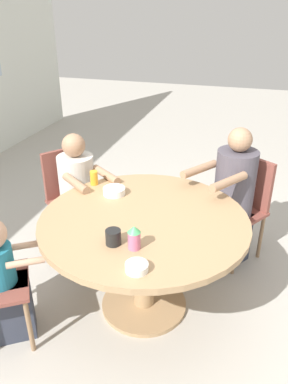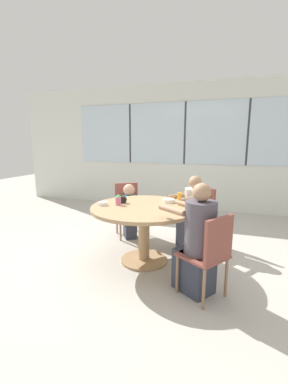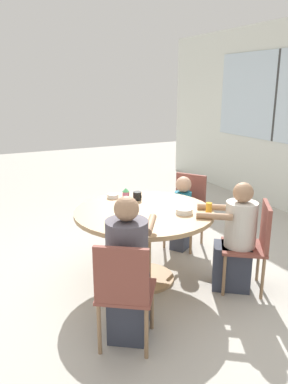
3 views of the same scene
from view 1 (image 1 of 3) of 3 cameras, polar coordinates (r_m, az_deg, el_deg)
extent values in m
plane|color=#B2ADA3|center=(2.81, 0.00, -16.83)|extent=(16.00, 16.00, 0.00)
cylinder|color=tan|center=(2.37, 0.00, -4.31)|extent=(1.33, 1.33, 0.04)
cylinder|color=tan|center=(2.58, 0.00, -11.27)|extent=(0.14, 0.14, 0.69)
cylinder|color=tan|center=(2.80, 0.00, -16.60)|extent=(0.60, 0.60, 0.03)
cube|color=brown|center=(3.22, -10.21, -1.72)|extent=(0.56, 0.56, 0.03)
cube|color=brown|center=(3.27, -12.01, 2.93)|extent=(0.33, 0.25, 0.42)
cylinder|color=#8C6B4C|center=(3.27, -5.86, -5.35)|extent=(0.03, 0.03, 0.41)
cylinder|color=#8C6B4C|center=(3.14, -11.18, -7.28)|extent=(0.03, 0.03, 0.41)
cylinder|color=#8C6B4C|center=(3.52, -8.79, -2.95)|extent=(0.03, 0.03, 0.41)
cylinder|color=#8C6B4C|center=(3.40, -13.79, -4.63)|extent=(0.03, 0.03, 0.41)
cube|color=brown|center=(3.12, 13.58, -3.07)|extent=(0.56, 0.56, 0.03)
cube|color=brown|center=(3.15, 16.04, 1.51)|extent=(0.24, 0.34, 0.42)
cylinder|color=#8C6B4C|center=(3.03, 13.64, -8.89)|extent=(0.03, 0.03, 0.41)
cylinder|color=#8C6B4C|center=(3.21, 8.89, -6.25)|extent=(0.03, 0.03, 0.41)
cylinder|color=#8C6B4C|center=(3.27, 17.36, -6.51)|extent=(0.03, 0.03, 0.41)
cylinder|color=#8C6B4C|center=(3.43, 12.75, -4.20)|extent=(0.03, 0.03, 0.41)
cylinder|color=#8C6B4C|center=(2.74, -17.26, -13.90)|extent=(0.03, 0.03, 0.41)
cylinder|color=#8C6B4C|center=(2.49, -17.07, -18.91)|extent=(0.03, 0.03, 0.41)
cube|color=#333847|center=(3.25, -9.11, -5.55)|extent=(0.41, 0.43, 0.43)
cylinder|color=beige|center=(3.09, -10.20, 1.68)|extent=(0.29, 0.29, 0.43)
sphere|color=#A37A5B|center=(2.97, -10.68, 7.02)|extent=(0.18, 0.18, 0.18)
cylinder|color=#A37A5B|center=(2.90, -5.83, 2.67)|extent=(0.24, 0.29, 0.06)
cylinder|color=#A37A5B|center=(2.79, -10.37, 1.31)|extent=(0.24, 0.29, 0.06)
cube|color=#333847|center=(3.15, 12.02, -6.89)|extent=(0.46, 0.44, 0.43)
cylinder|color=#4C4751|center=(2.96, 13.67, 1.30)|extent=(0.31, 0.31, 0.53)
sphere|color=#A37A5B|center=(2.83, 14.44, 7.73)|extent=(0.18, 0.18, 0.18)
cylinder|color=#A37A5B|center=(2.64, 12.81, 1.54)|extent=(0.32, 0.24, 0.06)
cylinder|color=#A37A5B|center=(2.80, 8.41, 3.46)|extent=(0.32, 0.24, 0.06)
cube|color=#333847|center=(2.61, -19.27, -16.30)|extent=(0.28, 0.29, 0.43)
cylinder|color=tan|center=(2.43, -17.66, -7.77)|extent=(0.15, 0.20, 0.04)
cylinder|color=tan|center=(2.29, -17.58, -10.21)|extent=(0.15, 0.20, 0.04)
cylinder|color=black|center=(2.10, -4.71, -6.87)|extent=(0.09, 0.09, 0.09)
torus|color=black|center=(2.14, -4.29, -6.24)|extent=(0.01, 0.06, 0.06)
cylinder|color=#CC668C|center=(2.06, -1.51, -7.36)|extent=(0.07, 0.07, 0.10)
cone|color=#4CB266|center=(2.02, -1.53, -5.69)|extent=(0.07, 0.07, 0.04)
cylinder|color=gold|center=(2.79, -7.64, 2.16)|extent=(0.06, 0.06, 0.11)
cylinder|color=white|center=(2.64, -4.57, 0.15)|extent=(0.16, 0.16, 0.05)
cylinder|color=white|center=(1.92, -1.12, -11.39)|extent=(0.12, 0.12, 0.04)
camera|label=2|loc=(3.78, 56.21, 8.81)|focal=24.00mm
camera|label=3|loc=(5.05, 29.71, 23.19)|focal=35.00mm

